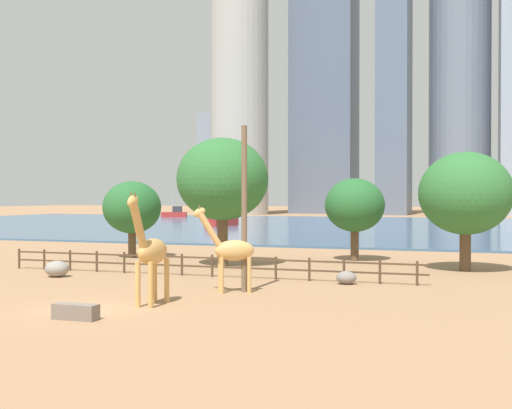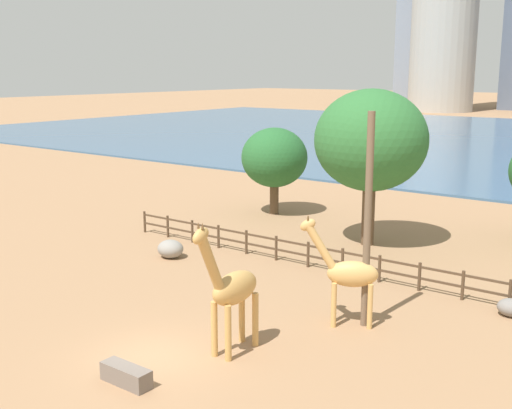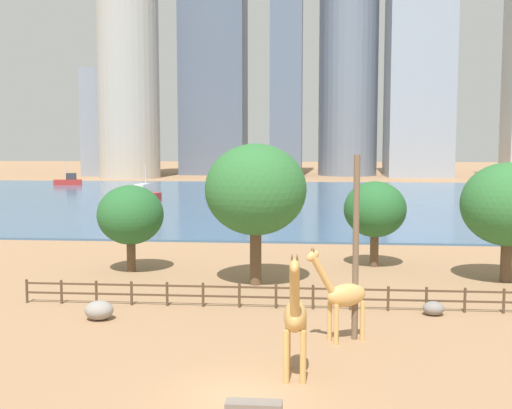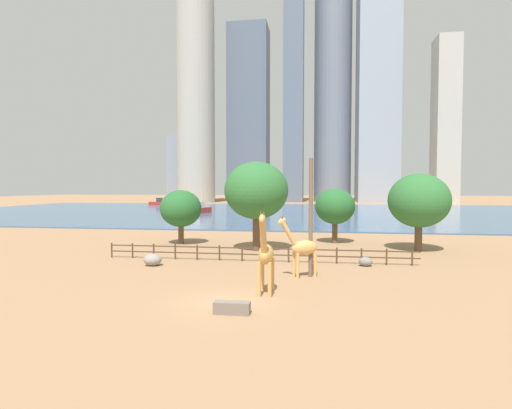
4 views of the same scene
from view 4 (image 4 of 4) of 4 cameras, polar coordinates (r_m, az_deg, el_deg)
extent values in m
plane|color=#9E7551|center=(101.09, 5.70, -1.03)|extent=(400.00, 400.00, 0.00)
cube|color=#3D6084|center=(98.09, 5.62, -1.08)|extent=(180.00, 86.00, 0.20)
cylinder|color=tan|center=(27.43, 5.97, -8.76)|extent=(0.28, 0.28, 1.76)
cylinder|color=tan|center=(27.90, 5.44, -8.56)|extent=(0.28, 0.28, 1.76)
cylinder|color=tan|center=(28.08, 8.46, -8.51)|extent=(0.28, 0.28, 1.76)
cylinder|color=tan|center=(28.54, 7.90, -8.32)|extent=(0.28, 0.28, 1.76)
ellipsoid|color=tan|center=(27.78, 6.97, -6.13)|extent=(2.07, 1.66, 1.02)
cylinder|color=tan|center=(27.07, 4.69, -4.13)|extent=(1.26, 0.91, 1.83)
ellipsoid|color=tan|center=(26.77, 3.74, -2.41)|extent=(0.81, 0.65, 0.67)
cone|color=brown|center=(26.67, 3.81, -1.78)|extent=(0.13, 0.13, 0.19)
cone|color=brown|center=(26.81, 3.67, -1.76)|extent=(0.13, 0.13, 0.19)
cylinder|color=tan|center=(22.95, 1.96, -10.71)|extent=(0.23, 0.23, 1.97)
cylinder|color=tan|center=(23.02, 0.43, -10.67)|extent=(0.23, 0.23, 1.97)
cylinder|color=tan|center=(24.43, 2.37, -9.90)|extent=(0.23, 0.23, 1.97)
cylinder|color=tan|center=(24.50, 0.92, -9.86)|extent=(0.23, 0.23, 1.97)
ellipsoid|color=tan|center=(23.46, 1.43, -7.11)|extent=(0.88, 2.18, 1.14)
cylinder|color=tan|center=(22.04, 1.04, -4.53)|extent=(0.36, 1.22, 2.13)
ellipsoid|color=tan|center=(21.49, 0.89, -2.05)|extent=(0.35, 0.83, 0.71)
cone|color=brown|center=(21.46, 1.12, -1.16)|extent=(0.10, 0.10, 0.21)
cone|color=brown|center=(21.48, 0.66, -1.16)|extent=(0.10, 0.10, 0.21)
cylinder|color=brown|center=(27.84, 7.82, -1.88)|extent=(0.28, 0.28, 8.22)
ellipsoid|color=gray|center=(32.93, -14.55, -7.64)|extent=(1.43, 1.27, 0.95)
ellipsoid|color=gray|center=(32.91, 15.39, -7.87)|extent=(1.09, 0.95, 0.71)
cube|color=#72665B|center=(20.29, -3.46, -14.51)|extent=(1.80, 0.60, 0.60)
cylinder|color=#4C3826|center=(37.70, -19.92, -6.15)|extent=(0.14, 0.14, 1.30)
cylinder|color=#4C3826|center=(36.82, -17.23, -6.32)|extent=(0.14, 0.14, 1.30)
cylinder|color=#4C3826|center=(36.03, -14.40, -6.48)|extent=(0.14, 0.14, 1.30)
cylinder|color=#4C3826|center=(35.32, -11.46, -6.63)|extent=(0.14, 0.14, 1.30)
cylinder|color=#4C3826|center=(34.71, -8.40, -6.77)|extent=(0.14, 0.14, 1.30)
cylinder|color=#4C3826|center=(34.20, -5.25, -6.89)|extent=(0.14, 0.14, 1.30)
cylinder|color=#4C3826|center=(33.80, -2.00, -7.00)|extent=(0.14, 0.14, 1.30)
cylinder|color=#4C3826|center=(33.51, 1.32, -7.08)|extent=(0.14, 0.14, 1.30)
cylinder|color=#4C3826|center=(33.33, 4.68, -7.14)|extent=(0.14, 0.14, 1.30)
cylinder|color=#4C3826|center=(33.26, 8.07, -7.18)|extent=(0.14, 0.14, 1.30)
cylinder|color=#4C3826|center=(33.31, 11.46, -7.19)|extent=(0.14, 0.14, 1.30)
cylinder|color=#4C3826|center=(33.47, 14.83, -7.18)|extent=(0.14, 0.14, 1.30)
cylinder|color=#4C3826|center=(33.74, 18.15, -7.14)|extent=(0.14, 0.14, 1.30)
cylinder|color=#4C3826|center=(34.13, 21.41, -7.08)|extent=(0.14, 0.14, 1.30)
cube|color=#4C3826|center=(33.53, 0.15, -6.29)|extent=(26.10, 0.08, 0.10)
cube|color=#4C3826|center=(33.61, 0.15, -7.16)|extent=(26.10, 0.08, 0.10)
cylinder|color=brown|center=(39.12, 0.04, -4.13)|extent=(0.72, 0.72, 3.42)
ellipsoid|color=#2D6B33|center=(38.86, 0.04, 2.03)|extent=(6.23, 6.23, 5.61)
cylinder|color=brown|center=(42.05, 22.18, -4.41)|extent=(0.70, 0.70, 2.60)
ellipsoid|color=#2D6B33|center=(41.78, 22.26, 0.53)|extent=(5.83, 5.83, 5.24)
cylinder|color=brown|center=(44.48, -10.66, -4.22)|extent=(0.60, 0.60, 2.10)
ellipsoid|color=#26602D|center=(44.24, -10.69, -0.56)|extent=(4.48, 4.48, 4.03)
cylinder|color=brown|center=(45.31, 11.19, -3.95)|extent=(0.60, 0.60, 2.34)
ellipsoid|color=#26602D|center=(45.08, 11.22, -0.26)|extent=(4.38, 4.38, 3.94)
cube|color=#B22D28|center=(94.10, -7.83, -0.81)|extent=(3.58, 6.46, 1.22)
cube|color=silver|center=(93.37, -8.07, -0.01)|extent=(1.95, 2.49, 1.47)
cylinder|color=silver|center=(94.24, -7.74, 0.87)|extent=(0.14, 0.14, 4.28)
cube|color=#B22D28|center=(136.73, -13.92, 0.15)|extent=(5.82, 3.45, 1.10)
cube|color=#333338|center=(136.61, -13.64, 0.66)|extent=(2.27, 1.82, 1.32)
cylinder|color=silver|center=(136.68, -14.05, 1.18)|extent=(0.15, 0.15, 3.84)
cylinder|color=slate|center=(181.91, 10.94, 17.59)|extent=(15.76, 15.76, 107.32)
cube|color=#939EAD|center=(175.52, 16.97, 14.43)|extent=(16.15, 15.94, 85.54)
cylinder|color=#ADA89E|center=(169.78, -8.59, 15.93)|extent=(15.23, 15.23, 91.34)
cube|color=#B7B2A8|center=(167.55, 25.44, 10.71)|extent=(8.29, 10.02, 61.62)
cube|color=slate|center=(174.17, 5.44, 15.09)|extent=(8.01, 15.41, 88.35)
cube|color=gray|center=(176.60, -10.54, 5.03)|extent=(10.77, 8.48, 28.19)
cube|color=slate|center=(184.05, -1.03, 12.71)|extent=(17.53, 15.06, 77.59)
camera|label=1|loc=(10.66, 109.10, -9.08)|focal=45.00mm
camera|label=2|loc=(12.79, 66.70, 16.51)|focal=45.00mm
camera|label=3|loc=(3.39, -96.54, 47.32)|focal=45.00mm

